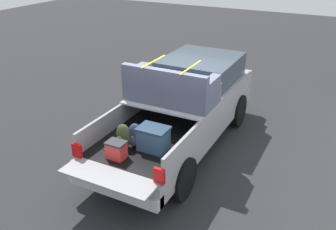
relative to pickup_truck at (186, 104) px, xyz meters
The scene contains 2 objects.
ground_plane 1.06m from the pickup_truck, behind, with size 40.00×40.00×0.00m, color #262628.
pickup_truck is the anchor object (origin of this frame).
Camera 1 is at (-7.02, -3.32, 4.58)m, focal length 38.79 mm.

